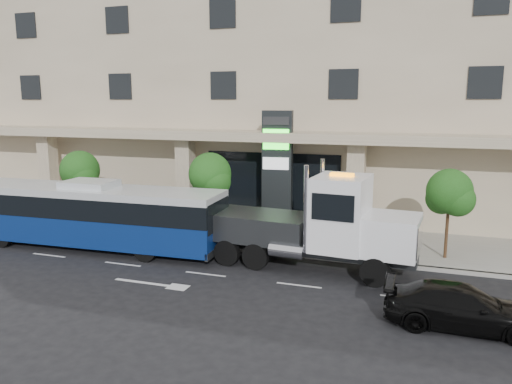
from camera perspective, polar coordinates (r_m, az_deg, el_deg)
ground at (r=22.45m, az=-4.18°, el=-8.12°), size 120.00×120.00×0.00m
sidewalk at (r=26.90m, az=-0.04°, el=-4.79°), size 120.00×6.00×0.15m
curb at (r=24.19m, az=-2.34°, el=-6.54°), size 120.00×0.30×0.15m
convention_center at (r=36.11m, az=5.47°, el=14.87°), size 60.00×17.60×20.00m
tree_left at (r=29.82m, az=-19.44°, el=2.07°), size 2.27×2.20×4.22m
tree_mid at (r=25.67m, az=-5.23°, el=1.70°), size 2.28×2.20×4.38m
tree_right at (r=23.56m, az=21.28°, el=-0.30°), size 2.10×2.00×4.04m
city_bus at (r=25.51m, az=-18.30°, el=-2.40°), size 13.29×3.27×3.35m
tow_truck at (r=21.27m, az=7.26°, el=-3.89°), size 10.18×3.19×4.62m
black_sedan at (r=17.43m, az=22.47°, el=-12.04°), size 4.83×2.01×1.40m
signage_pylon at (r=27.04m, az=2.43°, el=2.54°), size 1.66×0.73×6.46m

